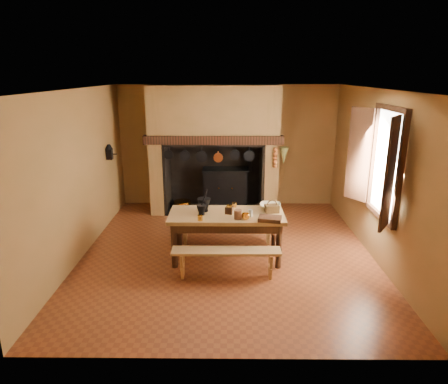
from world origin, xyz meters
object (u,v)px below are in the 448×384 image
iron_range (226,188)px  coffee_grinder (229,209)px  wicker_basket (272,208)px  work_table (227,221)px  mixing_bowl (270,206)px  bench_front (226,257)px

iron_range → coffee_grinder: 2.74m
wicker_basket → work_table: bearing=176.7°
work_table → mixing_bowl: 0.80m
wicker_basket → coffee_grinder: bearing=177.3°
mixing_bowl → iron_range: bearing=107.4°
iron_range → work_table: bearing=-89.4°
bench_front → coffee_grinder: size_ratio=9.04×
wicker_basket → bench_front: bearing=-144.8°
iron_range → wicker_basket: size_ratio=6.45×
bench_front → coffee_grinder: 0.85m
work_table → bench_front: (0.00, -0.65, -0.34)m
mixing_bowl → wicker_basket: size_ratio=1.45×
coffee_grinder → wicker_basket: bearing=20.6°
iron_range → mixing_bowl: (0.77, -2.47, 0.38)m
work_table → mixing_bowl: mixing_bowl is taller
iron_range → wicker_basket: iron_range is taller
work_table → iron_range: bearing=90.6°
coffee_grinder → wicker_basket: (0.71, 0.07, 0.00)m
work_table → coffee_grinder: coffee_grinder is taller
work_table → wicker_basket: size_ratio=7.63×
iron_range → work_table: (0.03, -2.71, 0.21)m
mixing_bowl → wicker_basket: (0.01, -0.17, 0.03)m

